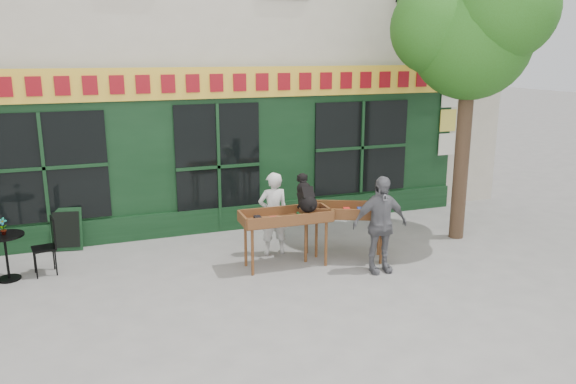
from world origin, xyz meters
The scene contains 11 objects.
ground centered at (0.00, 0.00, 0.00)m, with size 80.00×80.00×0.00m, color slate.
street_tree centered at (4.34, 0.36, 4.11)m, with size 3.05×2.90×5.60m.
book_cart_center centered at (0.59, 0.03, 0.82)m, with size 1.51×0.66×0.99m.
dog centered at (0.94, -0.02, 1.29)m, with size 0.34×0.60×0.60m, color black, non-canonical shape.
woman centered at (0.59, 0.68, 0.76)m, with size 0.55×0.36×1.51m, color silver.
book_cart_right centered at (1.67, 0.02, 0.82)m, with size 1.62×1.18×0.99m.
man_right centered at (1.97, -0.73, 0.82)m, with size 0.96×0.40×1.63m, color #5E5E63.
bistro_table centered at (-3.81, 1.02, 0.54)m, with size 0.60×0.60×0.76m.
bistro_chair_right centered at (-3.17, 1.08, 0.56)m, with size 0.41×0.41×0.95m.
potted_plant centered at (-3.81, 1.02, 0.90)m, with size 0.15×0.10×0.28m, color gray.
chalkboard centered at (-2.92, 2.19, 0.40)m, with size 0.59×0.29×0.79m.
Camera 1 is at (-2.54, -8.47, 3.58)m, focal length 35.00 mm.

